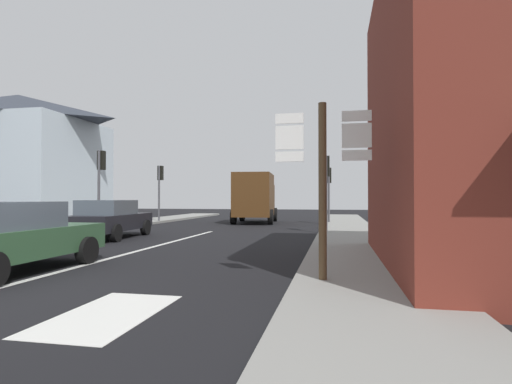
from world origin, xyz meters
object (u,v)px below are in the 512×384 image
(traffic_light_far_left, at_px, (160,181))
(delivery_truck, at_px, (255,197))
(traffic_light_near_left, at_px, (101,172))
(traffic_light_near_right, at_px, (326,176))
(traffic_light_far_right, at_px, (329,182))
(route_sign_post, at_px, (323,177))
(sedan_near, at_px, (7,236))
(sedan_far, at_px, (110,218))

(traffic_light_far_left, bearing_deg, delivery_truck, 9.27)
(traffic_light_near_left, xyz_separation_m, traffic_light_near_right, (10.47, 0.77, -0.28))
(traffic_light_far_right, bearing_deg, traffic_light_near_right, -90.00)
(route_sign_post, bearing_deg, traffic_light_near_left, 136.54)
(traffic_light_near_left, relative_size, traffic_light_far_right, 1.13)
(traffic_light_far_right, bearing_deg, sedan_near, -109.68)
(sedan_near, relative_size, traffic_light_near_right, 1.23)
(sedan_far, relative_size, route_sign_post, 1.35)
(traffic_light_far_left, bearing_deg, traffic_light_far_right, 3.62)
(traffic_light_far_left, height_order, traffic_light_near_right, traffic_light_far_left)
(sedan_far, bearing_deg, delivery_truck, 71.05)
(traffic_light_far_left, xyz_separation_m, traffic_light_near_left, (-0.00, -6.54, 0.14))
(sedan_near, xyz_separation_m, delivery_truck, (1.63, 17.60, 0.89))
(sedan_far, distance_m, traffic_light_near_left, 4.31)
(route_sign_post, xyz_separation_m, traffic_light_near_left, (-10.68, 10.12, 0.90))
(traffic_light_far_left, distance_m, traffic_light_far_right, 10.50)
(traffic_light_near_left, bearing_deg, traffic_light_near_right, 4.19)
(delivery_truck, distance_m, traffic_light_near_right, 8.18)
(delivery_truck, bearing_deg, sedan_near, -95.29)
(traffic_light_far_left, distance_m, traffic_light_near_left, 6.54)
(route_sign_post, bearing_deg, delivery_truck, 105.13)
(sedan_far, height_order, traffic_light_far_left, traffic_light_far_left)
(sedan_near, xyz_separation_m, sedan_far, (-1.98, 7.08, 0.00))
(sedan_far, xyz_separation_m, route_sign_post, (8.38, -7.11, 1.15))
(sedan_near, xyz_separation_m, traffic_light_near_left, (-4.29, 10.10, 2.04))
(sedan_near, height_order, sedan_far, same)
(sedan_near, distance_m, route_sign_post, 6.50)
(traffic_light_near_left, distance_m, traffic_light_near_right, 10.51)
(delivery_truck, bearing_deg, route_sign_post, -74.87)
(sedan_near, xyz_separation_m, traffic_light_near_right, (6.19, 10.87, 1.76))
(traffic_light_near_right, bearing_deg, delivery_truck, 124.07)
(sedan_near, relative_size, delivery_truck, 0.81)
(traffic_light_far_left, relative_size, traffic_light_near_left, 0.95)
(traffic_light_near_right, bearing_deg, traffic_light_near_left, -175.81)
(sedan_far, xyz_separation_m, delivery_truck, (3.61, 10.52, 0.89))
(traffic_light_far_left, bearing_deg, route_sign_post, -57.33)
(sedan_far, bearing_deg, route_sign_post, -40.32)
(sedan_far, height_order, route_sign_post, route_sign_post)
(traffic_light_near_left, xyz_separation_m, traffic_light_far_right, (10.47, 7.20, -0.32))
(route_sign_post, distance_m, traffic_light_far_left, 19.80)
(route_sign_post, distance_m, traffic_light_near_right, 10.91)
(traffic_light_far_left, height_order, traffic_light_far_right, traffic_light_far_left)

